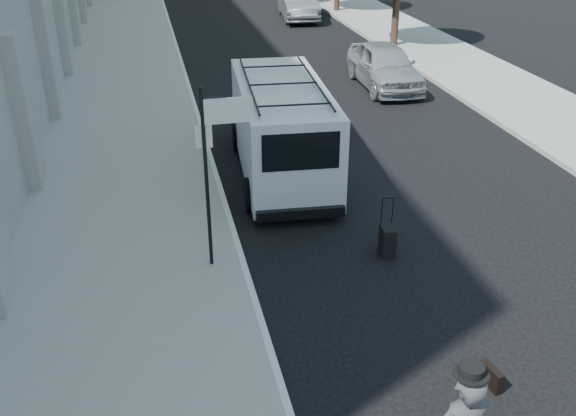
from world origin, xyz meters
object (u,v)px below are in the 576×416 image
parked_car_b (298,3)px  suitcase (387,241)px  parked_car_a (385,66)px  briefcase (491,377)px  cargo_van (281,127)px

parked_car_b → suitcase: bearing=-93.7°
parked_car_a → parked_car_b: (0.01, 13.47, 0.05)m
briefcase → suitcase: (-0.17, 3.93, 0.15)m
cargo_van → parked_car_b: 20.88m
suitcase → parked_car_a: (4.08, 11.26, 0.47)m
cargo_van → briefcase: bearing=-76.7°
briefcase → parked_car_b: (3.92, 28.67, 0.67)m
suitcase → parked_car_b: (4.09, 24.74, 0.52)m
briefcase → parked_car_a: 15.70m
suitcase → parked_car_b: 25.08m
suitcase → parked_car_a: 11.99m
parked_car_a → parked_car_b: size_ratio=0.91×
cargo_van → parked_car_a: bearing=55.8°
suitcase → parked_car_b: bearing=87.9°
suitcase → parked_car_a: size_ratio=0.26×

